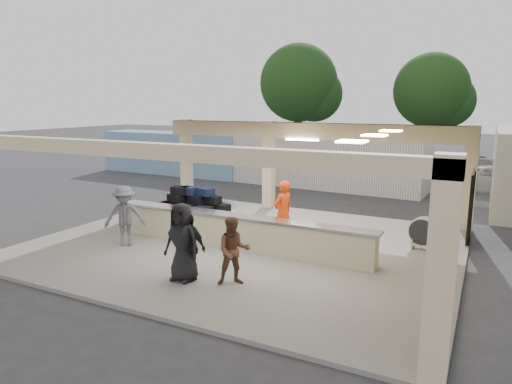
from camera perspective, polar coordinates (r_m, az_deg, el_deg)
The scene contains 16 objects.
ground at distance 13.80m, azimuth -1.32°, elevation -6.79°, with size 120.00×120.00×0.00m, color #2C2C2F.
pavilion at distance 13.93m, azimuth 0.72°, elevation -0.88°, with size 12.01×10.00×3.55m.
baggage_counter at distance 13.21m, azimuth -2.37°, elevation -4.96°, with size 8.20×0.58×0.98m.
luggage_cart at distance 15.26m, azimuth -7.81°, elevation -1.69°, with size 2.47×1.59×1.41m.
drum_fan at distance 13.96m, azimuth 20.20°, elevation -4.70°, with size 0.88×0.47×0.94m.
baggage_handler at distance 13.47m, azimuth 3.38°, elevation -2.57°, with size 0.70×0.38×1.92m, color #F33F0C.
passenger_a at distance 10.54m, azimuth -2.80°, elevation -7.37°, with size 0.78×0.34×1.60m, color brown.
passenger_b at distance 10.92m, azimuth -8.39°, elevation -6.74°, with size 0.95×0.35×1.63m, color black.
passenger_c at distance 13.86m, azimuth -16.10°, elevation -2.89°, with size 1.15×0.40×1.78m, color #535358.
passenger_d at distance 10.86m, azimuth -9.21°, elevation -6.20°, with size 0.91×0.37×1.87m, color black.
car_white_a at distance 24.32m, azimuth 28.42°, elevation 1.26°, with size 2.17×4.58×1.31m, color white.
car_dark at distance 26.73m, azimuth 25.38°, elevation 2.44°, with size 1.53×4.34×1.45m, color black.
container_white at distance 24.10m, azimuth 5.82°, elevation 4.16°, with size 12.57×2.51×2.72m, color white.
container_blue at distance 28.36m, azimuth -10.04°, elevation 4.83°, with size 9.54×2.29×2.48m, color #79A3C2.
tree_left at distance 38.36m, azimuth 5.89°, elevation 13.02°, with size 6.60×6.30×9.00m.
tree_mid at distance 37.92m, azimuth 21.54°, elevation 11.40°, with size 6.00×5.60×8.00m.
Camera 1 is at (6.26, -11.55, 4.23)m, focal length 32.00 mm.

